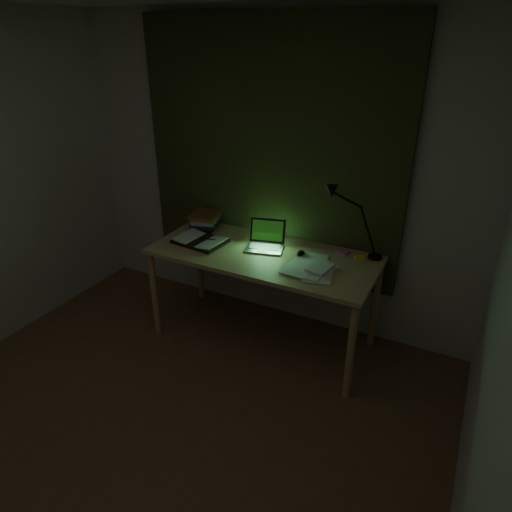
{
  "coord_description": "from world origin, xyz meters",
  "views": [
    {
      "loc": [
        1.54,
        -1.27,
        2.31
      ],
      "look_at": [
        0.17,
        1.42,
        0.82
      ],
      "focal_mm": 32.0,
      "sensor_mm": 36.0,
      "label": 1
    }
  ],
  "objects": [
    {
      "name": "wall_right",
      "position": [
        1.75,
        0.0,
        1.25
      ],
      "size": [
        0.0,
        4.0,
        2.5
      ],
      "primitive_type": "cube",
      "color": "beige",
      "rests_on": "ground"
    },
    {
      "name": "loose_papers",
      "position": [
        0.59,
        1.51,
        0.8
      ],
      "size": [
        0.42,
        0.43,
        0.02
      ],
      "primitive_type": null,
      "rotation": [
        0.0,
        0.0,
        0.33
      ],
      "color": "white",
      "rests_on": "desk"
    },
    {
      "name": "open_textbook",
      "position": [
        -0.37,
        1.49,
        0.81
      ],
      "size": [
        0.42,
        0.32,
        0.03
      ],
      "primitive_type": null,
      "rotation": [
        0.0,
        0.0,
        -0.1
      ],
      "color": "white",
      "rests_on": "desk"
    },
    {
      "name": "mouse",
      "position": [
        0.43,
        1.64,
        0.81
      ],
      "size": [
        0.05,
        0.09,
        0.03
      ],
      "primitive_type": "ellipsoid",
      "rotation": [
        0.0,
        0.0,
        -0.01
      ],
      "color": "black",
      "rests_on": "desk"
    },
    {
      "name": "sticky_yellow",
      "position": [
        0.85,
        1.79,
        0.8
      ],
      "size": [
        0.09,
        0.09,
        0.02
      ],
      "primitive_type": "cube",
      "rotation": [
        0.0,
        0.0,
        0.4
      ],
      "color": "yellow",
      "rests_on": "desk"
    },
    {
      "name": "book_stack",
      "position": [
        -0.5,
        1.77,
        0.86
      ],
      "size": [
        0.26,
        0.29,
        0.13
      ],
      "primitive_type": null,
      "rotation": [
        0.0,
        0.0,
        0.24
      ],
      "color": "white",
      "rests_on": "desk"
    },
    {
      "name": "floor",
      "position": [
        0.0,
        0.0,
        0.0
      ],
      "size": [
        3.5,
        4.0,
        0.0
      ],
      "primitive_type": "cube",
      "color": "brown",
      "rests_on": "ground"
    },
    {
      "name": "wall_back",
      "position": [
        0.0,
        2.0,
        1.25
      ],
      "size": [
        3.5,
        0.0,
        2.5
      ],
      "primitive_type": "cube",
      "color": "beige",
      "rests_on": "ground"
    },
    {
      "name": "sticky_pink",
      "position": [
        0.71,
        1.82,
        0.8
      ],
      "size": [
        0.09,
        0.09,
        0.02
      ],
      "primitive_type": "cube",
      "rotation": [
        0.0,
        0.0,
        -0.25
      ],
      "color": "#D8549B",
      "rests_on": "desk"
    },
    {
      "name": "laptop",
      "position": [
        0.14,
        1.61,
        0.89
      ],
      "size": [
        0.36,
        0.38,
        0.21
      ],
      "primitive_type": null,
      "rotation": [
        0.0,
        0.0,
        0.25
      ],
      "color": "#A9AAAE",
      "rests_on": "desk"
    },
    {
      "name": "curtain",
      "position": [
        0.0,
        1.96,
        1.45
      ],
      "size": [
        2.2,
        0.06,
        2.0
      ],
      "primitive_type": "cube",
      "color": "#2A2D16",
      "rests_on": "wall_back"
    },
    {
      "name": "desk_lamp",
      "position": [
        0.95,
        1.84,
        1.07
      ],
      "size": [
        0.38,
        0.3,
        0.55
      ],
      "primitive_type": null,
      "rotation": [
        0.0,
        0.0,
        -0.03
      ],
      "color": "black",
      "rests_on": "desk"
    },
    {
      "name": "desk",
      "position": [
        0.17,
        1.54,
        0.4
      ],
      "size": [
        1.73,
        0.76,
        0.79
      ],
      "primitive_type": null,
      "color": "tan",
      "rests_on": "floor"
    }
  ]
}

